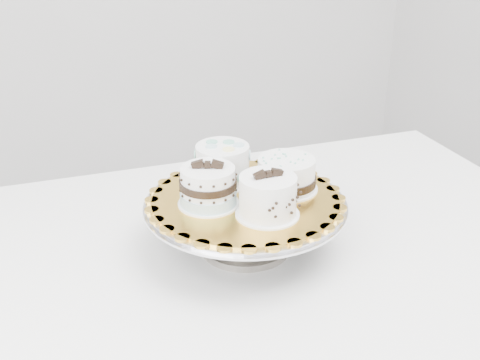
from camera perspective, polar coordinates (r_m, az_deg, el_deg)
name	(u,v)px	position (r m, az deg, el deg)	size (l,w,h in m)	color
table	(249,287)	(1.08, 0.88, -10.14)	(1.32, 0.97, 0.75)	white
cake_stand	(245,216)	(1.02, 0.51, -3.41)	(0.34, 0.34, 0.09)	gray
cake_board	(245,199)	(1.00, 0.52, -1.84)	(0.31, 0.31, 0.00)	gold
cake_swirl	(268,197)	(0.94, 2.65, -1.63)	(0.10, 0.10, 0.08)	white
cake_banded	(208,187)	(0.97, -3.04, -0.71)	(0.12, 0.12, 0.08)	white
cake_dots	(223,164)	(1.04, -1.66, 1.57)	(0.11, 0.11, 0.07)	white
cake_ribbon	(287,175)	(1.02, 4.45, 0.49)	(0.12, 0.12, 0.06)	white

